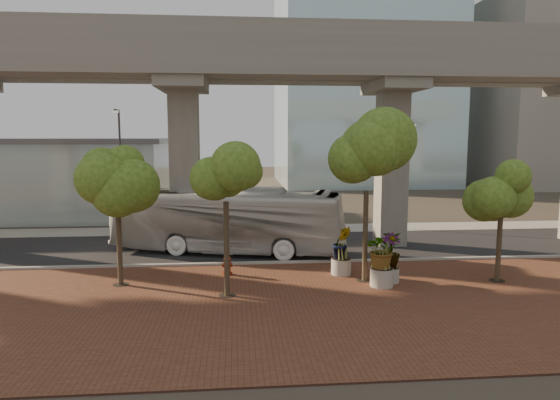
{
  "coord_description": "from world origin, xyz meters",
  "views": [
    {
      "loc": [
        -3.14,
        -26.63,
        6.46
      ],
      "look_at": [
        -0.72,
        0.5,
        2.98
      ],
      "focal_mm": 32.0,
      "sensor_mm": 36.0,
      "label": 1
    }
  ],
  "objects": [
    {
      "name": "transit_viaduct",
      "position": [
        0.0,
        2.0,
        7.29
      ],
      "size": [
        72.0,
        5.6,
        12.4
      ],
      "color": "gray",
      "rests_on": "ground"
    },
    {
      "name": "asphalt_road",
      "position": [
        0.0,
        2.0,
        0.02
      ],
      "size": [
        90.0,
        8.0,
        0.04
      ],
      "primitive_type": "cube",
      "color": "black",
      "rests_on": "ground"
    },
    {
      "name": "street_tree_far_east",
      "position": [
        8.44,
        -5.96,
        3.99
      ],
      "size": [
        3.16,
        3.16,
        5.39
      ],
      "color": "#4D3F2C",
      "rests_on": "ground"
    },
    {
      "name": "fire_hydrant",
      "position": [
        -3.57,
        -3.86,
        0.52
      ],
      "size": [
        0.48,
        0.43,
        0.96
      ],
      "color": "maroon",
      "rests_on": "ground"
    },
    {
      "name": "planter_right",
      "position": [
        3.58,
        -5.72,
        1.38
      ],
      "size": [
        2.05,
        2.05,
        2.19
      ],
      "color": "gray",
      "rests_on": "ground"
    },
    {
      "name": "streetlamp_west",
      "position": [
        -10.62,
        6.64,
        4.75
      ],
      "size": [
        0.4,
        1.18,
        8.13
      ],
      "color": "#313237",
      "rests_on": "ground"
    },
    {
      "name": "street_tree_far_west",
      "position": [
        -8.17,
        -5.07,
        4.43
      ],
      "size": [
        3.78,
        3.78,
        6.11
      ],
      "color": "#4D3F2C",
      "rests_on": "ground"
    },
    {
      "name": "station_pavilion",
      "position": [
        -20.0,
        16.0,
        3.22
      ],
      "size": [
        23.0,
        13.0,
        6.3
      ],
      "color": "#A1B4B8",
      "rests_on": "ground"
    },
    {
      "name": "far_sidewalk",
      "position": [
        0.0,
        7.5,
        0.03
      ],
      "size": [
        90.0,
        3.0,
        0.06
      ],
      "primitive_type": "cube",
      "color": "#9F9D94",
      "rests_on": "ground"
    },
    {
      "name": "ground",
      "position": [
        0.0,
        0.0,
        0.0
      ],
      "size": [
        160.0,
        160.0,
        0.0
      ],
      "primitive_type": "plane",
      "color": "#39332A",
      "rests_on": "ground"
    },
    {
      "name": "streetlamp_east",
      "position": [
        8.63,
        6.69,
        4.28
      ],
      "size": [
        0.36,
        1.06,
        7.32
      ],
      "color": "#2C2C31",
      "rests_on": "ground"
    },
    {
      "name": "planter_front",
      "position": [
        3.07,
        -6.26,
        1.54
      ],
      "size": [
        2.22,
        2.22,
        2.44
      ],
      "color": "#A39D93",
      "rests_on": "ground"
    },
    {
      "name": "curb_strip",
      "position": [
        0.0,
        -2.0,
        0.08
      ],
      "size": [
        70.0,
        0.25,
        0.16
      ],
      "primitive_type": "cube",
      "color": "#9F9D94",
      "rests_on": "ground"
    },
    {
      "name": "street_tree_near_east",
      "position": [
        2.54,
        -5.39,
        5.35
      ],
      "size": [
        4.39,
        4.39,
        7.32
      ],
      "color": "#4D3F2C",
      "rests_on": "ground"
    },
    {
      "name": "brick_plaza",
      "position": [
        0.0,
        -8.0,
        0.03
      ],
      "size": [
        70.0,
        13.0,
        0.06
      ],
      "primitive_type": "cube",
      "color": "brown",
      "rests_on": "ground"
    },
    {
      "name": "planter_left",
      "position": [
        1.72,
        -4.27,
        1.45
      ],
      "size": [
        2.08,
        2.08,
        2.29
      ],
      "color": "#ADA89C",
      "rests_on": "ground"
    },
    {
      "name": "street_tree_near_west",
      "position": [
        -3.54,
        -6.97,
        4.77
      ],
      "size": [
        3.11,
        3.11,
        6.16
      ],
      "color": "#4D3F2C",
      "rests_on": "ground"
    },
    {
      "name": "transit_bus",
      "position": [
        -3.59,
        0.82,
        1.8
      ],
      "size": [
        13.26,
        6.49,
        3.6
      ],
      "primitive_type": "imported",
      "rotation": [
        0.0,
        0.0,
        1.29
      ],
      "color": "silver",
      "rests_on": "ground"
    },
    {
      "name": "midrise_block",
      "position": [
        38.0,
        36.0,
        12.0
      ],
      "size": [
        18.0,
        16.0,
        24.0
      ],
      "primitive_type": "cube",
      "color": "#9C968D",
      "rests_on": "ground"
    }
  ]
}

